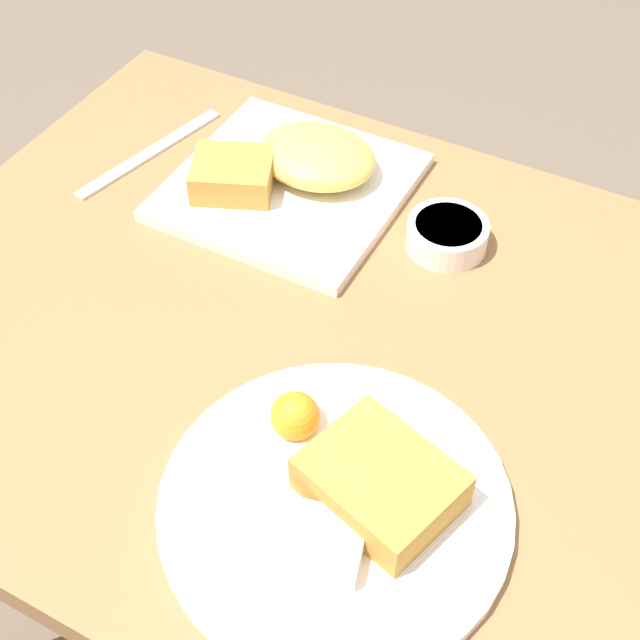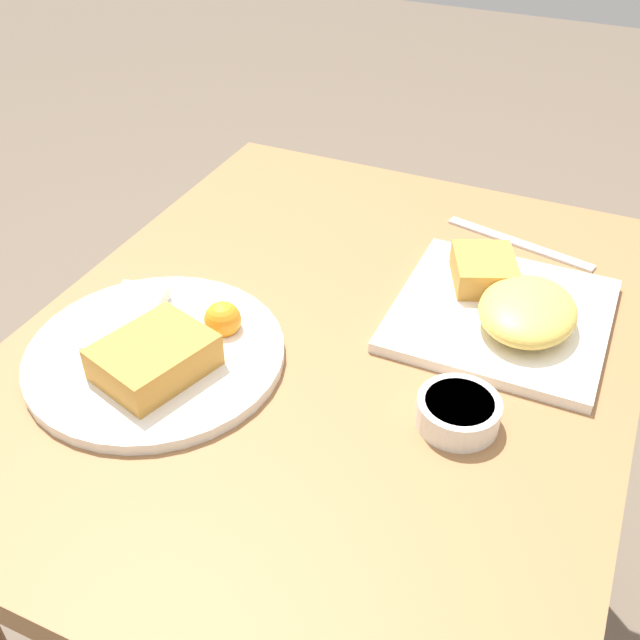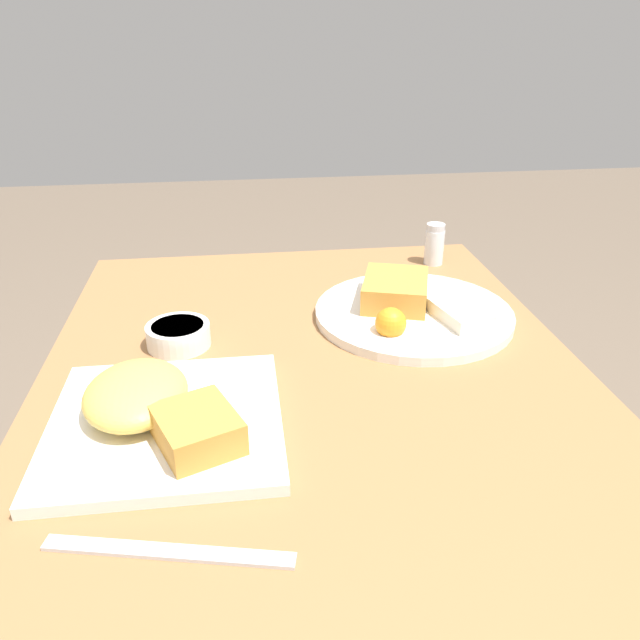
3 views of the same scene
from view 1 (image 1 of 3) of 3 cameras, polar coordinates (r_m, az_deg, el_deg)
name	(u,v)px [view 1 (image 1 of 3)]	position (r m, az deg, el deg)	size (l,w,h in m)	color
ground_plane	(308,625)	(1.48, -0.79, -18.92)	(8.00, 8.00, 0.00)	brown
dining_table	(302,389)	(0.96, -1.15, -4.45)	(0.88, 0.70, 0.70)	olive
plate_square_near	(292,174)	(1.03, -1.78, 9.34)	(0.25, 0.25, 0.06)	white
plate_oval_far	(339,498)	(0.75, 1.25, -11.32)	(0.30, 0.30, 0.05)	white
sauce_ramekin	(447,234)	(0.96, 8.15, 5.46)	(0.09, 0.09, 0.03)	white
butter_knife	(150,153)	(1.11, -10.80, 10.47)	(0.06, 0.22, 0.00)	silver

